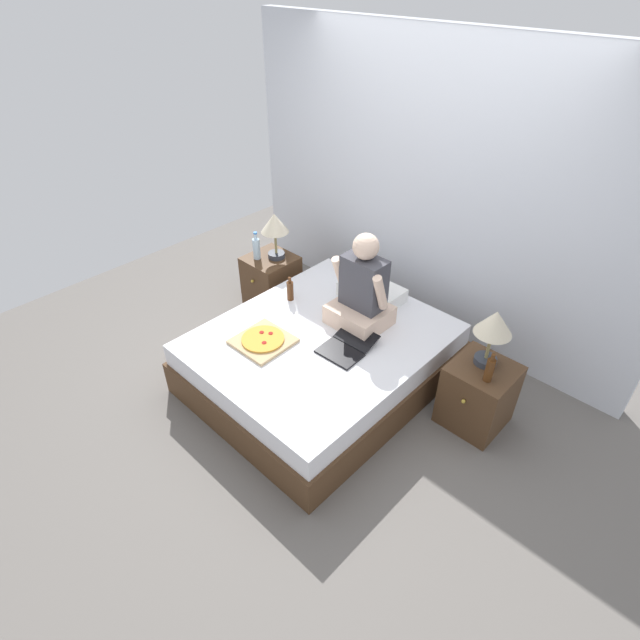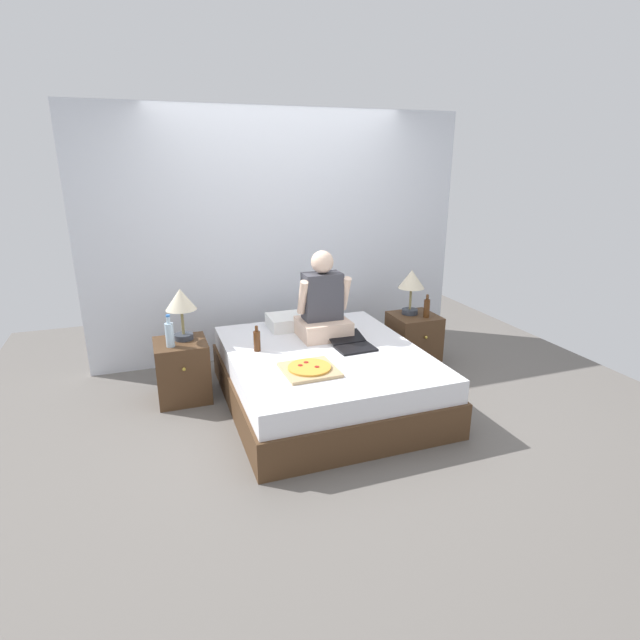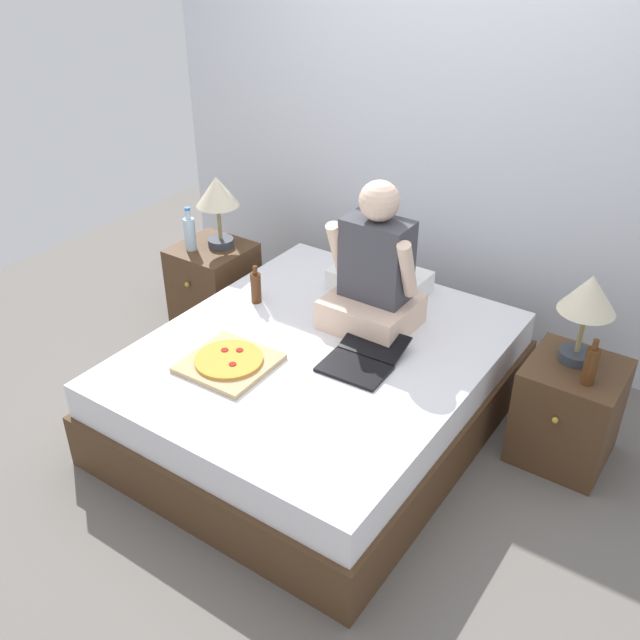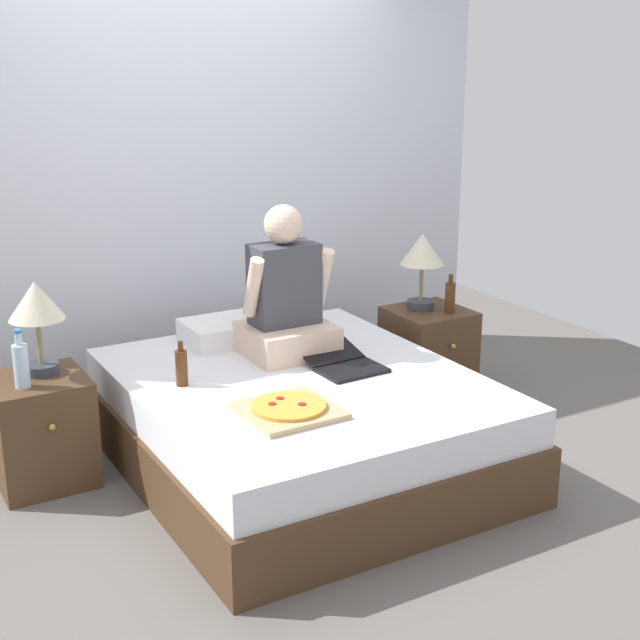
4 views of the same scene
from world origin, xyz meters
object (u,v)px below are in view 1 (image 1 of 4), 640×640
Objects in this scene: lamp_on_left_nightstand at (275,226)px; water_bottle at (256,248)px; bed at (321,358)px; nightstand_right at (478,395)px; pizza_box at (263,340)px; lamp_on_right_nightstand at (494,326)px; laptop at (345,347)px; person_seated at (362,292)px; nightstand_left at (271,281)px; beer_bottle at (490,369)px; beer_bottle_on_bed at (290,290)px.

water_bottle is at bearing -130.60° from lamp_on_left_nightstand.
water_bottle is at bearing 162.22° from bed.
water_bottle is 0.52× the size of nightstand_right.
lamp_on_right_nightstand is at bearing 33.47° from pizza_box.
nightstand_right is at bearing 28.63° from laptop.
laptop is (0.14, -0.35, -0.27)m from person_seated.
pizza_box is at bearing -146.53° from lamp_on_right_nightstand.
lamp_on_right_nightstand reaches higher than laptop.
lamp_on_left_nightstand is at bearing 51.37° from nightstand_left.
bed is 2.46× the size of person_seated.
laptop reaches higher than nightstand_left.
beer_bottle is 0.56× the size of pizza_box.
nightstand_right is at bearing 31.43° from pizza_box.
nightstand_right is 1.29× the size of pizza_box.
lamp_on_right_nightstand is at bearing 120.93° from nightstand_right.
person_seated reaches higher than lamp_on_left_nightstand.
person_seated reaches higher than bed.
water_bottle reaches higher than bed.
nightstand_left is 1.35m from person_seated.
person_seated reaches higher than nightstand_right.
nightstand_left is at bearing 180.00° from nightstand_right.
bed is 4.48× the size of laptop.
lamp_on_left_nightstand reaches higher than bed.
pizza_box is at bearing -63.40° from beer_bottle_on_bed.
pizza_box is at bearing -152.80° from beer_bottle.
lamp_on_right_nightstand reaches higher than water_bottle.
nightstand_left is 0.74m from beer_bottle_on_bed.
beer_bottle is 1.04m from laptop.
lamp_on_left_nightstand is 0.85× the size of nightstand_right.
water_bottle is at bearing 177.98° from person_seated.
bed is at bearing -17.78° from water_bottle.
person_seated is (-1.03, -0.14, 0.50)m from nightstand_right.
bed is 1.24m from nightstand_right.
lamp_on_right_nightstand reaches higher than beer_bottle.
lamp_on_right_nightstand is 2.05× the size of beer_bottle_on_bed.
bed is at bearing 55.25° from pizza_box.
bed is 1.34m from water_bottle.
nightstand_left is 2.29× the size of beer_bottle.
nightstand_left is 1.91× the size of water_bottle.
water_bottle is 0.72m from beer_bottle_on_bed.
laptop is 1.94× the size of beer_bottle_on_bed.
beer_bottle is at bearing -2.44° from nightstand_left.
lamp_on_right_nightstand is at bearing 0.00° from lamp_on_left_nightstand.
beer_bottle is at bearing 27.20° from pizza_box.
pizza_box is at bearing -148.57° from nightstand_right.
pizza_box is (-0.26, -0.37, 0.26)m from bed.
lamp_on_right_nightstand is at bearing 1.28° from nightstand_left.
person_seated is (-1.10, -0.04, 0.14)m from beer_bottle.
water_bottle is 1.53m from laptop.
nightstand_left is at bearing 173.74° from person_seated.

